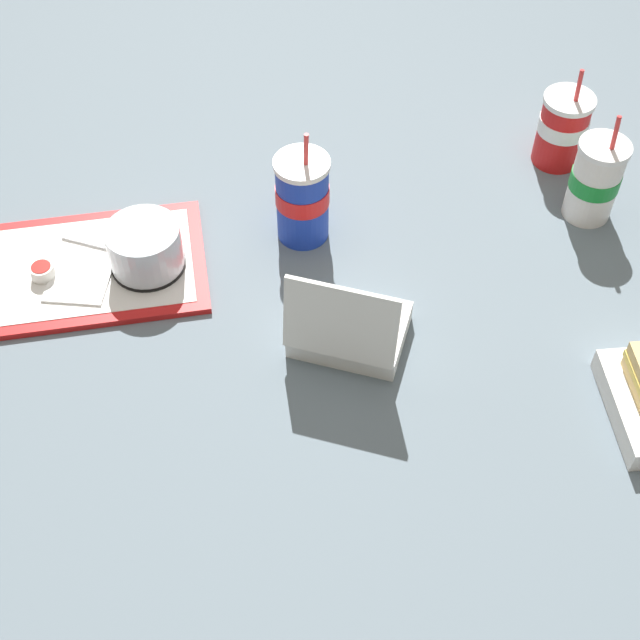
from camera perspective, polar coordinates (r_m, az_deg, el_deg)
ground_plane at (r=1.44m, az=1.71°, el=-0.12°), size 3.20×3.20×0.00m
food_tray at (r=1.56m, az=-14.16°, el=3.28°), size 0.38×0.27×0.01m
cake_container at (r=1.51m, az=-11.12°, el=4.50°), size 0.13×0.13×0.08m
ketchup_cup at (r=1.55m, az=-17.35°, el=3.01°), size 0.04×0.04×0.02m
napkin_stack at (r=1.53m, az=-15.18°, el=2.43°), size 0.12×0.12×0.00m
plastic_fork at (r=1.59m, az=-14.40°, el=4.80°), size 0.10×0.06×0.00m
clamshell_hotdog_corner at (r=1.38m, az=1.84°, el=-0.29°), size 0.22×0.20×0.17m
soda_cup_front at (r=1.63m, az=17.20°, el=8.57°), size 0.09×0.09×0.22m
soda_cup_left at (r=1.52m, az=-1.14°, el=7.84°), size 0.09×0.09×0.22m
soda_cup_corner at (r=1.74m, az=15.25°, el=11.75°), size 0.09×0.09×0.20m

